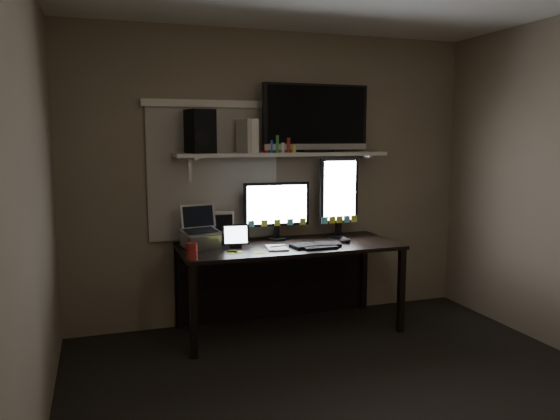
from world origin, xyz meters
name	(u,v)px	position (x,y,z in m)	size (l,w,h in m)	color
floor	(369,409)	(0.00, 0.00, 0.00)	(3.60, 3.60, 0.00)	black
back_wall	(275,178)	(0.00, 1.80, 1.25)	(3.60, 3.60, 0.00)	#685C4B
left_wall	(25,216)	(-1.80, 0.00, 1.25)	(3.60, 3.60, 0.00)	#685C4B
window_blinds	(214,174)	(-0.55, 1.79, 1.30)	(1.10, 0.02, 1.10)	#AFA89D
desk	(285,262)	(0.00, 1.55, 0.55)	(1.80, 0.75, 0.73)	black
wall_shelf	(282,154)	(0.00, 1.62, 1.46)	(1.80, 0.35, 0.03)	beige
monitor_landscape	(277,210)	(-0.03, 1.67, 0.98)	(0.58, 0.06, 0.51)	black
monitor_portrait	(339,197)	(0.52, 1.60, 1.09)	(0.36, 0.07, 0.71)	black
keyboard	(316,245)	(0.17, 1.27, 0.74)	(0.41, 0.16, 0.03)	black
mouse	(345,240)	(0.47, 1.35, 0.75)	(0.08, 0.12, 0.04)	black
notepad	(277,248)	(-0.15, 1.29, 0.74)	(0.16, 0.22, 0.01)	white
tablet	(235,236)	(-0.45, 1.44, 0.82)	(0.22, 0.09, 0.19)	black
file_sorter	(220,227)	(-0.51, 1.73, 0.85)	(0.20, 0.09, 0.25)	black
laptop	(201,228)	(-0.72, 1.51, 0.90)	(0.30, 0.24, 0.33)	#A3A3A7
cup	(192,251)	(-0.85, 1.14, 0.79)	(0.08, 0.08, 0.12)	maroon
sticky_notes	(241,251)	(-0.45, 1.30, 0.73)	(0.32, 0.24, 0.00)	#CCD63A
tv	(316,118)	(0.31, 1.63, 1.77)	(0.95, 0.17, 0.57)	black
game_console	(247,136)	(-0.30, 1.61, 1.62)	(0.07, 0.23, 0.27)	beige
speaker	(200,131)	(-0.69, 1.60, 1.65)	(0.19, 0.23, 0.34)	black
bottles	(280,144)	(-0.03, 1.59, 1.55)	(0.23, 0.05, 0.14)	#A50F0C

